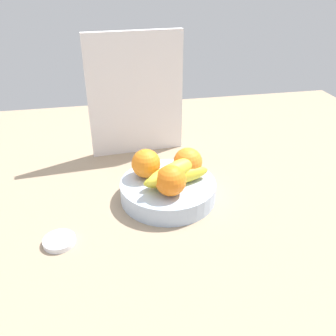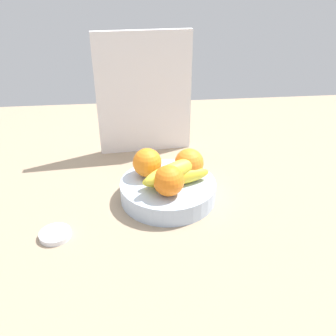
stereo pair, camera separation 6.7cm
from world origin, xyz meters
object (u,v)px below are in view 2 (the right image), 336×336
orange_front_left (147,163)px  orange_center (189,162)px  jar_lid (55,234)px  orange_front_right (169,181)px  fruit_bowl (168,190)px  cutting_board (144,95)px  banana_bunch (175,174)px

orange_front_left → orange_center: size_ratio=1.00×
orange_front_left → orange_center: same height
orange_center → jar_lid: 35.78cm
orange_front_right → orange_front_left: bearing=115.8°
fruit_bowl → jar_lid: bearing=-154.7°
cutting_board → orange_front_right: bearing=-87.8°
banana_bunch → cutting_board: bearing=100.8°
orange_front_left → cutting_board: (0.72, 23.94, 9.68)cm
orange_front_left → banana_bunch: size_ratio=0.41×
banana_bunch → cutting_board: cutting_board is taller
cutting_board → jar_lid: 48.79cm
fruit_bowl → orange_front_left: bearing=141.0°
fruit_bowl → banana_bunch: size_ratio=1.34×
orange_front_left → cutting_board: bearing=88.3°
fruit_bowl → orange_center: orange_center is taller
orange_front_left → orange_front_right: 10.09cm
fruit_bowl → orange_front_right: size_ratio=3.26×
banana_bunch → fruit_bowl: bearing=135.6°
orange_front_left → orange_front_right: (4.39, -9.08, 0.00)cm
orange_front_left → banana_bunch: (6.32, -5.37, -0.54)cm
cutting_board → jar_lid: cutting_board is taller
orange_front_right → banana_bunch: (1.93, 3.71, -0.54)cm
orange_front_right → cutting_board: 34.61cm
orange_front_right → cutting_board: cutting_board is taller
cutting_board → jar_lid: (-21.78, -40.04, -17.41)cm
orange_center → fruit_bowl: bearing=-152.0°
orange_front_left → orange_center: (10.41, -0.91, 0.00)cm
orange_front_right → orange_center: size_ratio=1.00×
fruit_bowl → orange_front_left: orange_front_left is taller
orange_center → jar_lid: orange_center is taller
orange_center → banana_bunch: 6.07cm
orange_front_left → orange_front_right: bearing=-64.2°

